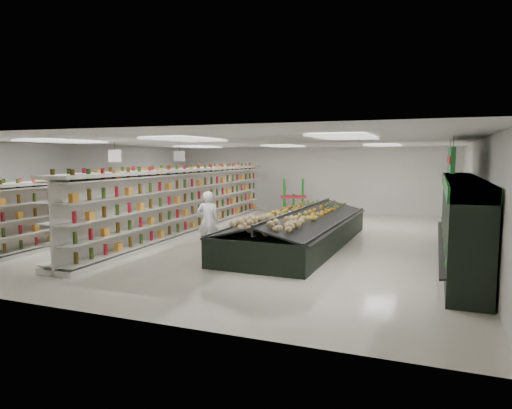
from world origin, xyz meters
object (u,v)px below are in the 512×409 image
at_px(shopper_main, 208,221).
at_px(gondola_left, 121,205).
at_px(gondola_center, 189,203).
at_px(produce_island, 300,228).
at_px(soda_endcap, 294,198).
at_px(shopper_background, 197,199).

bearing_deg(shopper_main, gondola_left, -52.44).
height_order(gondola_center, produce_island, gondola_center).
bearing_deg(gondola_left, gondola_center, 7.10).
distance_m(gondola_left, gondola_center, 2.70).
bearing_deg(gondola_center, produce_island, -14.27).
xyz_separation_m(gondola_center, soda_endcap, (2.02, 6.45, -0.31)).
height_order(soda_endcap, shopper_main, shopper_main).
distance_m(soda_endcap, shopper_main, 9.15).
distance_m(gondola_left, soda_endcap, 8.30).
distance_m(produce_island, shopper_background, 7.90).
height_order(gondola_left, produce_island, gondola_left).
xyz_separation_m(gondola_left, shopper_main, (4.85, -2.29, -0.05)).
bearing_deg(gondola_left, soda_endcap, 54.05).
bearing_deg(soda_endcap, gondola_center, -107.38).
xyz_separation_m(produce_island, shopper_main, (-2.26, -1.75, 0.35)).
relative_size(shopper_main, shopper_background, 1.08).
distance_m(gondola_center, produce_island, 4.58).
relative_size(produce_island, shopper_background, 4.76).
bearing_deg(produce_island, shopper_background, 142.27).
xyz_separation_m(gondola_center, shopper_main, (2.19, -2.70, -0.19)).
xyz_separation_m(produce_island, shopper_background, (-6.24, 4.83, 0.29)).
height_order(gondola_center, soda_endcap, gondola_center).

